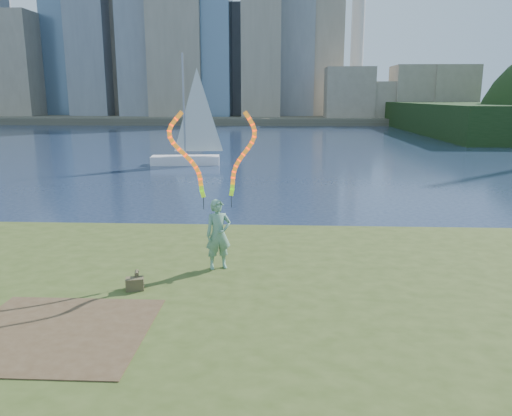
{
  "coord_description": "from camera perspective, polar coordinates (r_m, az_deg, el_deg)",
  "views": [
    {
      "loc": [
        1.73,
        -11.15,
        4.88
      ],
      "look_at": [
        1.13,
        1.0,
        2.16
      ],
      "focal_mm": 35.0,
      "sensor_mm": 36.0,
      "label": 1
    }
  ],
  "objects": [
    {
      "name": "canvas_bag",
      "position": [
        11.2,
        -13.67,
        -8.33
      ],
      "size": [
        0.43,
        0.48,
        0.36
      ],
      "rotation": [
        0.0,
        0.0,
        0.25
      ],
      "color": "brown",
      "rests_on": "grassy_knoll"
    },
    {
      "name": "ground",
      "position": [
        12.29,
        -5.62,
        -10.87
      ],
      "size": [
        320.0,
        320.0,
        0.0
      ],
      "primitive_type": "plane",
      "color": "#19263F",
      "rests_on": "ground"
    },
    {
      "name": "far_shore",
      "position": [
        106.25,
        1.89,
        10.29
      ],
      "size": [
        320.0,
        40.0,
        1.2
      ],
      "primitive_type": "cube",
      "color": "#4B4637",
      "rests_on": "ground"
    },
    {
      "name": "woman_with_ribbons",
      "position": [
        11.92,
        -4.38,
        -0.44
      ],
      "size": [
        1.95,
        0.81,
        4.08
      ],
      "rotation": [
        0.0,
        0.0,
        0.37
      ],
      "color": "#206F46",
      "rests_on": "grassy_knoll"
    },
    {
      "name": "dirt_patch",
      "position": [
        9.76,
        -21.84,
        -13.04
      ],
      "size": [
        3.2,
        3.0,
        0.02
      ],
      "primitive_type": "cube",
      "color": "#47331E",
      "rests_on": "grassy_knoll"
    },
    {
      "name": "sailboat",
      "position": [
        37.03,
        -7.7,
        7.04
      ],
      "size": [
        5.3,
        2.1,
        7.96
      ],
      "rotation": [
        0.0,
        0.0,
        0.11
      ],
      "color": "white",
      "rests_on": "ground"
    },
    {
      "name": "grassy_knoll",
      "position": [
        10.1,
        -7.59,
        -14.26
      ],
      "size": [
        20.0,
        18.0,
        0.8
      ],
      "color": "#384719",
      "rests_on": "ground"
    }
  ]
}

